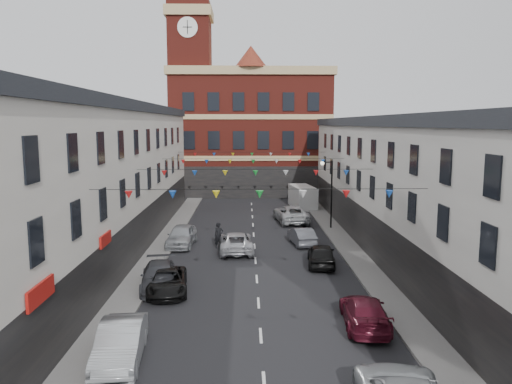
{
  "coord_description": "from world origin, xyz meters",
  "views": [
    {
      "loc": [
        -0.63,
        -28.7,
        9.18
      ],
      "look_at": [
        0.11,
        7.48,
        4.21
      ],
      "focal_mm": 35.0,
      "sensor_mm": 36.0,
      "label": 1
    }
  ],
  "objects": [
    {
      "name": "car_left_c",
      "position": [
        -4.94,
        -2.31,
        0.64
      ],
      "size": [
        2.64,
        4.8,
        1.27
      ],
      "primitive_type": "imported",
      "rotation": [
        0.0,
        0.0,
        0.12
      ],
      "color": "black",
      "rests_on": "ground"
    },
    {
      "name": "pavement_right",
      "position": [
        6.9,
        2.0,
        0.07
      ],
      "size": [
        1.8,
        64.0,
        0.15
      ],
      "primitive_type": "cube",
      "color": "#605E5B",
      "rests_on": "ground"
    },
    {
      "name": "clock_tower",
      "position": [
        -7.5,
        35.0,
        14.93
      ],
      "size": [
        5.6,
        5.6,
        30.0
      ],
      "color": "maroon",
      "rests_on": "ground"
    },
    {
      "name": "civic_building",
      "position": [
        0.0,
        37.95,
        8.14
      ],
      "size": [
        20.6,
        13.3,
        18.5
      ],
      "color": "maroon",
      "rests_on": "ground"
    },
    {
      "name": "pavement_left",
      "position": [
        -6.9,
        2.0,
        0.07
      ],
      "size": [
        1.8,
        64.0,
        0.15
      ],
      "primitive_type": "cube",
      "color": "#605E5B",
      "rests_on": "ground"
    },
    {
      "name": "street_lamp",
      "position": [
        6.55,
        14.0,
        3.9
      ],
      "size": [
        1.1,
        0.36,
        6.0
      ],
      "color": "black",
      "rests_on": "ground"
    },
    {
      "name": "ground",
      "position": [
        0.0,
        0.0,
        0.0
      ],
      "size": [
        160.0,
        160.0,
        0.0
      ],
      "primitive_type": "plane",
      "color": "black",
      "rests_on": "ground"
    },
    {
      "name": "car_right_f",
      "position": [
        3.6,
        17.15,
        0.8
      ],
      "size": [
        3.32,
        6.06,
        1.61
      ],
      "primitive_type": "imported",
      "rotation": [
        0.0,
        0.0,
        3.26
      ],
      "color": "#AFB1B4",
      "rests_on": "ground"
    },
    {
      "name": "terrace_right",
      "position": [
        11.78,
        1.0,
        4.85
      ],
      "size": [
        8.4,
        56.0,
        9.7
      ],
      "color": "silver",
      "rests_on": "ground"
    },
    {
      "name": "car_left_b",
      "position": [
        -5.5,
        -10.33,
        0.77
      ],
      "size": [
        2.04,
        4.83,
        1.55
      ],
      "primitive_type": "imported",
      "rotation": [
        0.0,
        0.0,
        0.09
      ],
      "color": "#A4A8AC",
      "rests_on": "ground"
    },
    {
      "name": "car_right_c",
      "position": [
        4.76,
        -7.08,
        0.69
      ],
      "size": [
        2.3,
        4.89,
        1.38
      ],
      "primitive_type": "imported",
      "rotation": [
        0.0,
        0.0,
        3.06
      ],
      "color": "#531020",
      "rests_on": "ground"
    },
    {
      "name": "white_van",
      "position": [
        5.6,
        25.44,
        1.18
      ],
      "size": [
        2.77,
        5.59,
        2.37
      ],
      "primitive_type": "cube",
      "rotation": [
        0.0,
        0.0,
        0.14
      ],
      "color": "silver",
      "rests_on": "ground"
    },
    {
      "name": "car_left_d",
      "position": [
        -5.5,
        -1.61,
        0.7
      ],
      "size": [
        2.55,
        5.04,
        1.4
      ],
      "primitive_type": "imported",
      "rotation": [
        0.0,
        0.0,
        0.12
      ],
      "color": "#393B40",
      "rests_on": "ground"
    },
    {
      "name": "terrace_left",
      "position": [
        -11.78,
        1.0,
        5.35
      ],
      "size": [
        8.4,
        56.0,
        10.7
      ],
      "color": "beige",
      "rests_on": "ground"
    },
    {
      "name": "distant_hill",
      "position": [
        -4.0,
        62.0,
        5.0
      ],
      "size": [
        40.0,
        14.0,
        10.0
      ],
      "primitive_type": "cube",
      "color": "#2F5326",
      "rests_on": "ground"
    },
    {
      "name": "car_right_e",
      "position": [
        3.62,
        8.5,
        0.67
      ],
      "size": [
        1.95,
        4.23,
        1.34
      ],
      "primitive_type": "imported",
      "rotation": [
        0.0,
        0.0,
        3.28
      ],
      "color": "#505258",
      "rests_on": "ground"
    },
    {
      "name": "moving_car",
      "position": [
        -1.37,
        6.48,
        0.72
      ],
      "size": [
        2.68,
        5.3,
        1.44
      ],
      "primitive_type": "imported",
      "rotation": [
        0.0,
        0.0,
        3.2
      ],
      "color": "#ABACB2",
      "rests_on": "ground"
    },
    {
      "name": "car_left_e",
      "position": [
        -5.5,
        8.2,
        0.8
      ],
      "size": [
        2.16,
        4.82,
        1.61
      ],
      "primitive_type": "imported",
      "rotation": [
        0.0,
        0.0,
        -0.06
      ],
      "color": "#979A9F",
      "rests_on": "ground"
    },
    {
      "name": "car_right_d",
      "position": [
        4.26,
        2.76,
        0.73
      ],
      "size": [
        2.15,
        4.43,
        1.46
      ],
      "primitive_type": "imported",
      "rotation": [
        0.0,
        0.0,
        3.04
      ],
      "color": "black",
      "rests_on": "ground"
    },
    {
      "name": "pedestrian",
      "position": [
        -2.65,
        7.5,
        0.96
      ],
      "size": [
        0.82,
        0.67,
        1.92
      ],
      "primitive_type": "imported",
      "rotation": [
        0.0,
        0.0,
        0.34
      ],
      "color": "black",
      "rests_on": "ground"
    }
  ]
}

